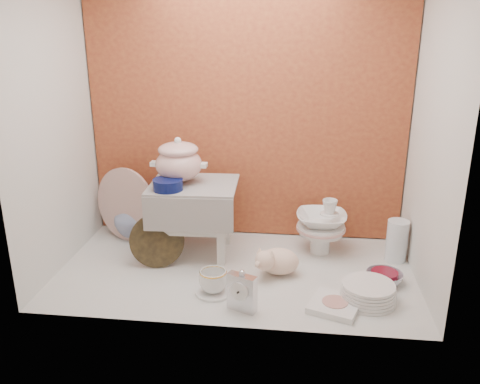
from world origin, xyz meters
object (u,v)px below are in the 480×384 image
object	(u,v)px
blue_white_vase	(135,215)
porcelain_tower	(321,226)
floral_platter	(126,205)
dinner_plate_stack	(368,292)
gold_rim_teacup	(213,281)
plush_pig	(279,261)
soup_tureen	(179,160)
mantel_clock	(242,291)
step_stool	(195,219)
crystal_bowl	(384,278)

from	to	relation	value
blue_white_vase	porcelain_tower	bearing A→B (deg)	-5.03
floral_platter	dinner_plate_stack	world-z (taller)	floral_platter
gold_rim_teacup	blue_white_vase	bearing A→B (deg)	133.16
plush_pig	porcelain_tower	distance (m)	0.37
soup_tureen	gold_rim_teacup	size ratio (longest dim) A/B	2.13
dinner_plate_stack	soup_tureen	bearing A→B (deg)	156.14
mantel_clock	dinner_plate_stack	size ratio (longest dim) A/B	0.74
step_stool	crystal_bowl	distance (m)	1.02
blue_white_vase	gold_rim_teacup	world-z (taller)	blue_white_vase
mantel_clock	crystal_bowl	world-z (taller)	mantel_clock
blue_white_vase	crystal_bowl	world-z (taller)	blue_white_vase
crystal_bowl	floral_platter	bearing A→B (deg)	165.75
mantel_clock	porcelain_tower	distance (m)	0.74
mantel_clock	crystal_bowl	distance (m)	0.74
dinner_plate_stack	porcelain_tower	world-z (taller)	porcelain_tower
soup_tureen	floral_platter	size ratio (longest dim) A/B	0.67
blue_white_vase	gold_rim_teacup	bearing A→B (deg)	-46.84
dinner_plate_stack	crystal_bowl	bearing A→B (deg)	60.74
mantel_clock	dinner_plate_stack	xyz separation A→B (m)	(0.56, 0.14, -0.05)
gold_rim_teacup	dinner_plate_stack	size ratio (longest dim) A/B	0.52
soup_tureen	porcelain_tower	distance (m)	0.85
mantel_clock	plush_pig	size ratio (longest dim) A/B	0.76
step_stool	soup_tureen	distance (m)	0.33
floral_platter	mantel_clock	size ratio (longest dim) A/B	2.23
step_stool	porcelain_tower	bearing A→B (deg)	5.05
step_stool	plush_pig	distance (m)	0.52
step_stool	blue_white_vase	distance (m)	0.44
dinner_plate_stack	blue_white_vase	bearing A→B (deg)	155.21
blue_white_vase	plush_pig	world-z (taller)	blue_white_vase
plush_pig	gold_rim_teacup	size ratio (longest dim) A/B	1.90
step_stool	plush_pig	bearing A→B (deg)	-25.59
blue_white_vase	porcelain_tower	size ratio (longest dim) A/B	0.82
gold_rim_teacup	floral_platter	bearing A→B (deg)	137.38
mantel_clock	blue_white_vase	bearing A→B (deg)	157.25
floral_platter	mantel_clock	bearing A→B (deg)	-42.14
step_stool	plush_pig	size ratio (longest dim) A/B	1.79
mantel_clock	soup_tureen	bearing A→B (deg)	148.08
blue_white_vase	dinner_plate_stack	bearing A→B (deg)	-24.79
gold_rim_teacup	step_stool	bearing A→B (deg)	112.04
plush_pig	porcelain_tower	xyz separation A→B (m)	(0.21, 0.29, 0.08)
soup_tureen	floral_platter	bearing A→B (deg)	162.29
gold_rim_teacup	porcelain_tower	world-z (taller)	porcelain_tower
blue_white_vase	porcelain_tower	world-z (taller)	porcelain_tower
mantel_clock	crystal_bowl	size ratio (longest dim) A/B	1.08
floral_platter	plush_pig	xyz separation A→B (m)	(0.90, -0.33, -0.14)
gold_rim_teacup	crystal_bowl	xyz separation A→B (m)	(0.81, 0.19, -0.04)
blue_white_vase	soup_tureen	bearing A→B (deg)	-27.55
soup_tureen	plush_pig	world-z (taller)	soup_tureen
soup_tureen	floral_platter	world-z (taller)	soup_tureen
crystal_bowl	porcelain_tower	bearing A→B (deg)	133.39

